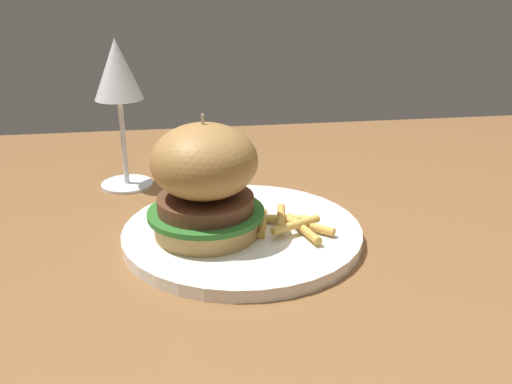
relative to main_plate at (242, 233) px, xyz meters
The scene contains 5 objects.
dining_table 0.15m from the main_plate, 50.40° to the left, with size 1.28×0.80×0.74m.
main_plate is the anchor object (origin of this frame).
burger_sandwich 0.08m from the main_plate, 167.79° to the right, with size 0.13×0.13×0.13m.
fries_pile 0.05m from the main_plate, 14.10° to the right, with size 0.08×0.09×0.02m.
wine_glass 0.28m from the main_plate, 125.98° to the left, with size 0.07×0.07×0.20m.
Camera 1 is at (-0.14, -0.66, 1.03)m, focal length 40.00 mm.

